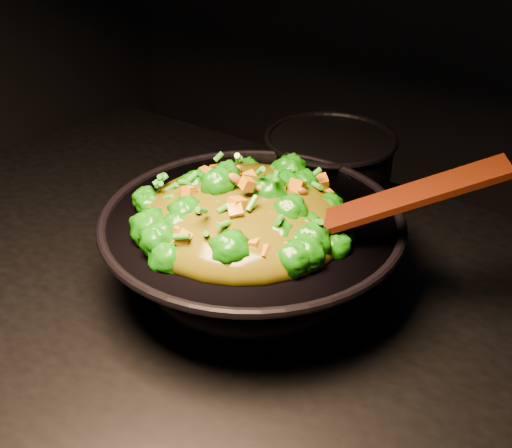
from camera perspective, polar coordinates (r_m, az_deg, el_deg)
The scene contains 4 objects.
wok at distance 0.94m, azimuth -0.35°, elevation -2.54°, with size 0.42×0.42×0.12m, color black, non-canonical shape.
stir_fry at distance 0.87m, azimuth -1.07°, elevation 2.98°, with size 0.30×0.30×0.10m, color #146C07, non-canonical shape.
spatula at distance 0.84m, azimuth 10.67°, elevation 1.55°, with size 0.34×0.05×0.01m, color #381505.
back_pot at distance 1.17m, azimuth 6.46°, elevation 4.99°, with size 0.22×0.22×0.13m, color black.
Camera 1 is at (0.56, -0.61, 1.49)m, focal length 45.00 mm.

